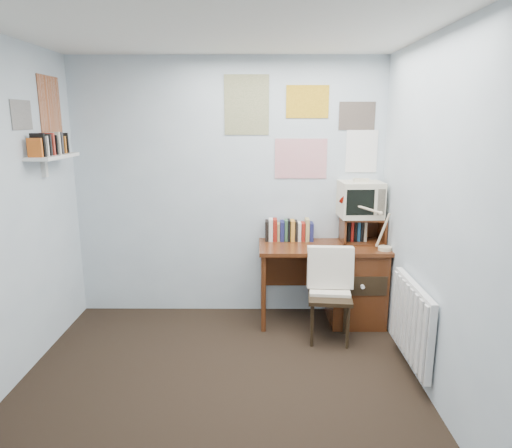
{
  "coord_description": "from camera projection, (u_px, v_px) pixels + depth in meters",
  "views": [
    {
      "loc": [
        0.29,
        -2.67,
        1.91
      ],
      "look_at": [
        0.27,
        0.95,
        1.09
      ],
      "focal_mm": 32.0,
      "sensor_mm": 36.0,
      "label": 1
    }
  ],
  "objects": [
    {
      "name": "back_wall",
      "position": [
        229.0,
        189.0,
        4.45
      ],
      "size": [
        3.0,
        0.02,
        2.5
      ],
      "primitive_type": "cube",
      "color": "silver",
      "rests_on": "ground"
    },
    {
      "name": "desk",
      "position": [
        350.0,
        281.0,
        4.37
      ],
      "size": [
        1.2,
        0.55,
        0.76
      ],
      "color": "#5D2C15",
      "rests_on": "ground"
    },
    {
      "name": "radiator",
      "position": [
        412.0,
        321.0,
        3.46
      ],
      "size": [
        0.09,
        0.8,
        0.6
      ],
      "primitive_type": "cube",
      "color": "white",
      "rests_on": "right_wall"
    },
    {
      "name": "book_row",
      "position": [
        296.0,
        229.0,
        4.45
      ],
      "size": [
        0.6,
        0.14,
        0.22
      ],
      "primitive_type": "cube",
      "color": "#5D2C15",
      "rests_on": "desk"
    },
    {
      "name": "desk_lamp",
      "position": [
        386.0,
        226.0,
        4.08
      ],
      "size": [
        0.36,
        0.32,
        0.45
      ],
      "primitive_type": "cube",
      "rotation": [
        0.0,
        0.0,
        0.2
      ],
      "color": "#B0170B",
      "rests_on": "desk"
    },
    {
      "name": "tv_riser",
      "position": [
        362.0,
        230.0,
        4.37
      ],
      "size": [
        0.4,
        0.3,
        0.25
      ],
      "primitive_type": "cube",
      "color": "#5D2C15",
      "rests_on": "desk"
    },
    {
      "name": "right_wall",
      "position": [
        459.0,
        233.0,
        2.74
      ],
      "size": [
        0.02,
        3.5,
        2.5
      ],
      "primitive_type": "cube",
      "color": "silver",
      "rests_on": "ground"
    },
    {
      "name": "desk_chair",
      "position": [
        330.0,
        298.0,
        3.98
      ],
      "size": [
        0.45,
        0.43,
        0.8
      ],
      "primitive_type": "cube",
      "rotation": [
        0.0,
        0.0,
        -0.11
      ],
      "color": "black",
      "rests_on": "ground"
    },
    {
      "name": "ceiling",
      "position": [
        205.0,
        9.0,
        2.47
      ],
      "size": [
        3.0,
        3.5,
        0.02
      ],
      "primitive_type": "cube",
      "color": "white",
      "rests_on": "back_wall"
    },
    {
      "name": "ground",
      "position": [
        214.0,
        415.0,
        3.03
      ],
      "size": [
        3.5,
        3.5,
        0.0
      ],
      "primitive_type": "plane",
      "color": "black",
      "rests_on": "ground"
    },
    {
      "name": "posters_left",
      "position": [
        37.0,
        109.0,
        3.66
      ],
      "size": [
        0.01,
        0.7,
        0.6
      ],
      "primitive_type": "cube",
      "color": "white",
      "rests_on": "left_wall"
    },
    {
      "name": "wall_shelf",
      "position": [
        53.0,
        156.0,
        3.75
      ],
      "size": [
        0.2,
        0.62,
        0.24
      ],
      "primitive_type": "cube",
      "color": "white",
      "rests_on": "left_wall"
    },
    {
      "name": "crt_tv",
      "position": [
        360.0,
        198.0,
        4.32
      ],
      "size": [
        0.41,
        0.38,
        0.37
      ],
      "primitive_type": "cube",
      "rotation": [
        0.0,
        0.0,
        0.06
      ],
      "color": "beige",
      "rests_on": "tv_riser"
    },
    {
      "name": "posters_back",
      "position": [
        302.0,
        127.0,
        4.31
      ],
      "size": [
        1.2,
        0.01,
        0.9
      ],
      "primitive_type": "cube",
      "color": "white",
      "rests_on": "back_wall"
    }
  ]
}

